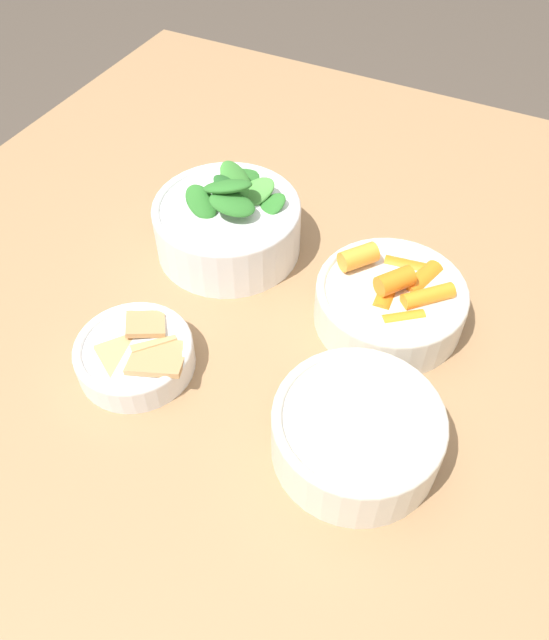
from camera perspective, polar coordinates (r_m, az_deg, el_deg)
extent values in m
plane|color=#4C4238|center=(1.35, -2.18, -24.44)|extent=(10.00, 10.00, 0.00)
cube|color=#99724C|center=(0.67, -4.03, -5.29)|extent=(1.30, 1.02, 0.03)
cube|color=olive|center=(1.47, -7.35, 9.13)|extent=(0.06, 0.06, 0.74)
cylinder|color=silver|center=(0.70, 10.44, 1.37)|extent=(0.16, 0.16, 0.05)
torus|color=silver|center=(0.68, 10.71, 2.72)|extent=(0.16, 0.16, 0.01)
cylinder|color=orange|center=(0.68, 10.15, 2.17)|extent=(0.05, 0.03, 0.02)
cylinder|color=orange|center=(0.67, 9.90, 0.37)|extent=(0.06, 0.05, 0.02)
cylinder|color=orange|center=(0.68, 12.11, 1.36)|extent=(0.05, 0.02, 0.02)
cylinder|color=orange|center=(0.72, 11.83, 4.63)|extent=(0.03, 0.05, 0.02)
cylinder|color=orange|center=(0.70, 13.30, 3.49)|extent=(0.06, 0.04, 0.02)
cylinder|color=orange|center=(0.66, 11.65, -0.01)|extent=(0.04, 0.05, 0.02)
cylinder|color=orange|center=(0.69, 7.67, 5.74)|extent=(0.05, 0.04, 0.02)
cylinder|color=orange|center=(0.67, 10.93, 3.52)|extent=(0.05, 0.04, 0.02)
cylinder|color=orange|center=(0.67, 13.85, 2.15)|extent=(0.05, 0.05, 0.02)
cylinder|color=white|center=(0.77, -4.29, 8.36)|extent=(0.18, 0.18, 0.06)
torus|color=white|center=(0.75, -4.43, 10.23)|extent=(0.18, 0.18, 0.01)
ellipsoid|color=#2D7028|center=(0.72, -3.89, 10.53)|extent=(0.05, 0.06, 0.03)
ellipsoid|color=#4C933D|center=(0.76, -1.84, 11.52)|extent=(0.06, 0.07, 0.05)
ellipsoid|color=#235B23|center=(0.74, -4.38, 12.14)|extent=(0.04, 0.05, 0.02)
ellipsoid|color=#2D7028|center=(0.75, -0.54, 10.25)|extent=(0.05, 0.05, 0.04)
ellipsoid|color=#3D8433|center=(0.76, -3.50, 12.56)|extent=(0.06, 0.06, 0.05)
ellipsoid|color=#2D7028|center=(0.74, -6.74, 10.66)|extent=(0.05, 0.06, 0.04)
ellipsoid|color=#2D7028|center=(0.79, -3.24, 12.66)|extent=(0.07, 0.06, 0.02)
ellipsoid|color=#2D7028|center=(0.73, -4.31, 12.07)|extent=(0.06, 0.07, 0.03)
cylinder|color=silver|center=(0.59, 7.50, -10.29)|extent=(0.16, 0.16, 0.06)
torus|color=silver|center=(0.56, 7.77, -8.83)|extent=(0.16, 0.16, 0.01)
cylinder|color=#9E6B4C|center=(0.59, 7.41, -10.71)|extent=(0.14, 0.14, 0.03)
ellipsoid|color=#8E5B3D|center=(0.56, 4.10, -12.29)|extent=(0.01, 0.01, 0.01)
ellipsoid|color=#AD7551|center=(0.57, 10.04, -11.21)|extent=(0.01, 0.01, 0.01)
ellipsoid|color=#8E5B3D|center=(0.57, 11.12, -10.27)|extent=(0.01, 0.01, 0.01)
ellipsoid|color=#A36B4C|center=(0.57, 11.04, -10.63)|extent=(0.01, 0.01, 0.01)
ellipsoid|color=#A36B4C|center=(0.55, 4.06, -12.30)|extent=(0.01, 0.01, 0.01)
ellipsoid|color=#A36B4C|center=(0.56, 6.36, -11.99)|extent=(0.01, 0.01, 0.01)
ellipsoid|color=#8E5B3D|center=(0.57, 4.05, -10.31)|extent=(0.01, 0.01, 0.01)
ellipsoid|color=#AD7551|center=(0.59, 6.33, -8.13)|extent=(0.01, 0.01, 0.01)
ellipsoid|color=#A36B4C|center=(0.58, 6.64, -8.28)|extent=(0.01, 0.01, 0.01)
ellipsoid|color=#AD7551|center=(0.58, 9.14, -9.90)|extent=(0.01, 0.01, 0.01)
ellipsoid|color=#8E5B3D|center=(0.61, 6.33, -4.88)|extent=(0.01, 0.01, 0.01)
ellipsoid|color=#A36B4C|center=(0.58, 8.90, -8.88)|extent=(0.01, 0.01, 0.01)
ellipsoid|color=#8E5B3D|center=(0.58, 6.48, -8.84)|extent=(0.01, 0.01, 0.01)
ellipsoid|color=#8E5B3D|center=(0.57, 9.98, -11.60)|extent=(0.01, 0.01, 0.01)
ellipsoid|color=#8E5B3D|center=(0.61, 12.59, -6.98)|extent=(0.01, 0.01, 0.01)
cylinder|color=tan|center=(0.60, 4.59, -5.66)|extent=(0.03, 0.03, 0.01)
cylinder|color=#E0A88E|center=(0.56, 6.81, -10.85)|extent=(0.03, 0.03, 0.01)
cylinder|color=tan|center=(0.56, 7.68, -12.59)|extent=(0.03, 0.03, 0.01)
cylinder|color=#E0A88E|center=(0.55, 8.17, -13.96)|extent=(0.03, 0.03, 0.01)
cylinder|color=#E0A88E|center=(0.55, 6.22, -13.69)|extent=(0.03, 0.03, 0.01)
cylinder|color=white|center=(0.67, -12.59, -3.26)|extent=(0.12, 0.12, 0.03)
torus|color=white|center=(0.65, -12.81, -2.43)|extent=(0.12, 0.12, 0.01)
cube|color=tan|center=(0.66, -11.46, -2.70)|extent=(0.08, 0.08, 0.02)
cube|color=tan|center=(0.67, -11.28, -1.48)|extent=(0.06, 0.06, 0.02)
cube|color=tan|center=(0.65, -13.88, -3.30)|extent=(0.06, 0.06, 0.02)
cube|color=tan|center=(0.64, -10.61, -3.40)|extent=(0.07, 0.07, 0.02)
cube|color=tan|center=(0.67, -11.71, -0.36)|extent=(0.05, 0.05, 0.02)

